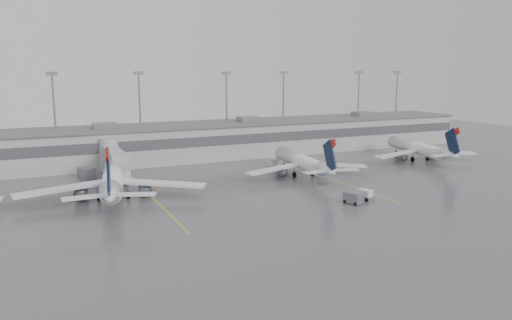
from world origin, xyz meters
name	(u,v)px	position (x,y,z in m)	size (l,w,h in m)	color
ground	(320,225)	(0.00, 0.00, 0.00)	(260.00, 260.00, 0.00)	#535355
terminal	(191,141)	(-0.01, 57.98, 4.17)	(152.00, 17.00, 9.45)	#9B9B97
light_masts	(183,106)	(0.00, 63.75, 12.03)	(142.40, 8.00, 20.60)	gray
jet_bridge_right	(112,156)	(-20.50, 45.72, 3.87)	(4.00, 17.20, 7.00)	#989B9D
stand_markings	(249,188)	(0.00, 24.00, 0.01)	(105.25, 40.00, 0.01)	yellow
jet_mid_left	(113,178)	(-23.48, 26.50, 3.42)	(29.85, 33.76, 11.01)	white
jet_mid_right	(303,162)	(13.87, 28.68, 2.91)	(25.65, 28.90, 9.36)	white
jet_far_right	(419,148)	(47.24, 32.01, 2.91)	(25.50, 28.81, 9.37)	white
baggage_tug	(365,196)	(13.82, 8.31, 0.67)	(2.40, 3.04, 1.72)	silver
baggage_cart	(353,198)	(10.62, 7.11, 0.97)	(2.44, 3.25, 1.86)	slate
gse_uld_b	(123,176)	(-19.52, 40.02, 0.85)	(2.41, 1.61, 1.71)	silver
gse_uld_c	(274,162)	(13.72, 41.06, 0.76)	(2.14, 1.43, 1.52)	silver
gse_loader	(87,173)	(-25.77, 43.96, 1.14)	(2.29, 3.66, 2.29)	slate
cone_b	(154,188)	(-16.03, 29.10, 0.40)	(0.50, 0.50, 0.80)	#E35804
cone_c	(285,166)	(15.00, 38.35, 0.32)	(0.41, 0.41, 0.65)	#E35804
cone_d	(429,153)	(55.22, 37.04, 0.36)	(0.46, 0.46, 0.72)	#E35804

